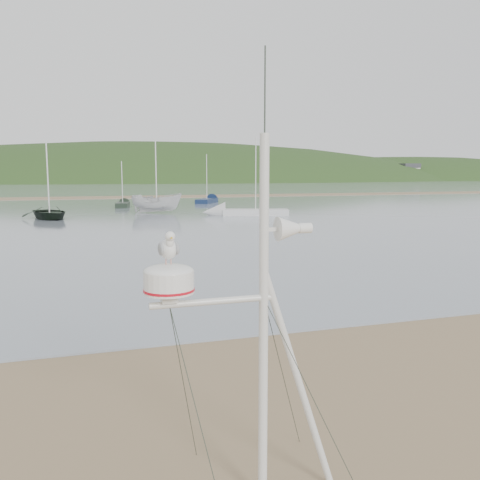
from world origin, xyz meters
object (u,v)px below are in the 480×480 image
object	(u,v)px
sailboat_blue_far	(210,200)
sailboat_white_near	(233,212)
mast_rig	(259,402)
boat_dark	(48,189)
sailboat_dark_mid	(124,204)
boat_white	(156,187)

from	to	relation	value
sailboat_blue_far	sailboat_white_near	world-z (taller)	sailboat_white_near
mast_rig	sailboat_white_near	distance (m)	37.46
sailboat_blue_far	boat_dark	bearing A→B (deg)	-133.47
sailboat_dark_mid	sailboat_white_near	xyz separation A→B (m)	(7.75, -14.39, -0.00)
sailboat_dark_mid	sailboat_white_near	world-z (taller)	sailboat_white_near
boat_white	sailboat_blue_far	size ratio (longest dim) A/B	0.73
boat_dark	sailboat_blue_far	world-z (taller)	sailboat_blue_far
sailboat_white_near	mast_rig	bearing A→B (deg)	-106.38
boat_white	sailboat_dark_mid	distance (m)	10.20
boat_dark	boat_white	world-z (taller)	boat_dark
boat_dark	sailboat_white_near	bearing A→B (deg)	-23.68
boat_white	sailboat_dark_mid	world-z (taller)	sailboat_dark_mid
boat_white	sailboat_white_near	bearing A→B (deg)	-110.41
boat_dark	sailboat_dark_mid	world-z (taller)	sailboat_dark_mid
mast_rig	boat_dark	xyz separation A→B (m)	(-3.91, 36.82, 1.20)
sailboat_blue_far	sailboat_dark_mid	bearing A→B (deg)	-155.25
boat_white	sailboat_white_near	world-z (taller)	sailboat_white_near
boat_dark	sailboat_dark_mid	size ratio (longest dim) A/B	0.89
boat_white	sailboat_blue_far	distance (m)	17.24
mast_rig	boat_dark	distance (m)	37.05
boat_dark	boat_white	size ratio (longest dim) A/B	1.02
mast_rig	sailboat_dark_mid	xyz separation A→B (m)	(2.81, 50.32, -0.85)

